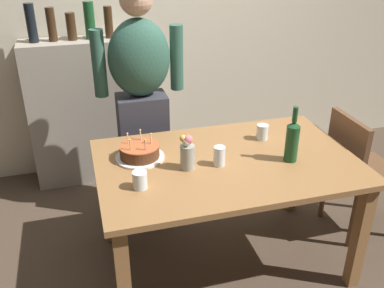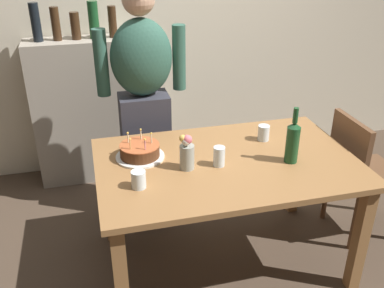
{
  "view_description": "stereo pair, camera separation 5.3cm",
  "coord_description": "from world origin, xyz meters",
  "px_view_note": "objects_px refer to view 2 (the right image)",
  "views": [
    {
      "loc": [
        -0.79,
        -2.06,
        1.95
      ],
      "look_at": [
        -0.19,
        0.06,
        0.84
      ],
      "focal_mm": 40.45,
      "sensor_mm": 36.0,
      "label": 1
    },
    {
      "loc": [
        -0.74,
        -2.07,
        1.95
      ],
      "look_at": [
        -0.19,
        0.06,
        0.84
      ],
      "focal_mm": 40.45,
      "sensor_mm": 36.0,
      "label": 2
    }
  ],
  "objects_px": {
    "water_glass_near": "(264,133)",
    "water_glass_far": "(219,156)",
    "water_glass_side": "(139,179)",
    "flower_vase": "(187,153)",
    "person_man_bearded": "(144,101)",
    "birthday_cake": "(140,151)",
    "dining_chair": "(359,167)",
    "wine_bottle": "(293,141)"
  },
  "relations": [
    {
      "from": "person_man_bearded",
      "to": "water_glass_side",
      "type": "bearing_deg",
      "value": 79.46
    },
    {
      "from": "flower_vase",
      "to": "wine_bottle",
      "type": "bearing_deg",
      "value": -6.39
    },
    {
      "from": "birthday_cake",
      "to": "dining_chair",
      "type": "distance_m",
      "value": 1.46
    },
    {
      "from": "birthday_cake",
      "to": "water_glass_far",
      "type": "relative_size",
      "value": 2.48
    },
    {
      "from": "person_man_bearded",
      "to": "dining_chair",
      "type": "relative_size",
      "value": 1.9
    },
    {
      "from": "water_glass_side",
      "to": "dining_chair",
      "type": "xyz_separation_m",
      "value": [
        1.49,
        0.24,
        -0.27
      ]
    },
    {
      "from": "water_glass_side",
      "to": "dining_chair",
      "type": "height_order",
      "value": "dining_chair"
    },
    {
      "from": "water_glass_side",
      "to": "wine_bottle",
      "type": "xyz_separation_m",
      "value": [
        0.88,
        0.06,
        0.08
      ]
    },
    {
      "from": "birthday_cake",
      "to": "water_glass_side",
      "type": "distance_m",
      "value": 0.32
    },
    {
      "from": "birthday_cake",
      "to": "person_man_bearded",
      "type": "height_order",
      "value": "person_man_bearded"
    },
    {
      "from": "flower_vase",
      "to": "water_glass_near",
      "type": "bearing_deg",
      "value": 22.85
    },
    {
      "from": "water_glass_far",
      "to": "flower_vase",
      "type": "relative_size",
      "value": 0.55
    },
    {
      "from": "birthday_cake",
      "to": "water_glass_near",
      "type": "relative_size",
      "value": 2.89
    },
    {
      "from": "flower_vase",
      "to": "dining_chair",
      "type": "bearing_deg",
      "value": 5.13
    },
    {
      "from": "water_glass_far",
      "to": "dining_chair",
      "type": "bearing_deg",
      "value": 6.59
    },
    {
      "from": "birthday_cake",
      "to": "person_man_bearded",
      "type": "relative_size",
      "value": 0.17
    },
    {
      "from": "flower_vase",
      "to": "dining_chair",
      "type": "relative_size",
      "value": 0.24
    },
    {
      "from": "water_glass_far",
      "to": "water_glass_side",
      "type": "bearing_deg",
      "value": -165.91
    },
    {
      "from": "flower_vase",
      "to": "birthday_cake",
      "type": "bearing_deg",
      "value": 140.97
    },
    {
      "from": "water_glass_near",
      "to": "dining_chair",
      "type": "bearing_deg",
      "value": -10.98
    },
    {
      "from": "water_glass_near",
      "to": "water_glass_side",
      "type": "height_order",
      "value": "water_glass_near"
    },
    {
      "from": "water_glass_side",
      "to": "flower_vase",
      "type": "relative_size",
      "value": 0.45
    },
    {
      "from": "dining_chair",
      "to": "water_glass_near",
      "type": "bearing_deg",
      "value": 79.02
    },
    {
      "from": "flower_vase",
      "to": "water_glass_far",
      "type": "bearing_deg",
      "value": -3.01
    },
    {
      "from": "flower_vase",
      "to": "person_man_bearded",
      "type": "height_order",
      "value": "person_man_bearded"
    },
    {
      "from": "person_man_bearded",
      "to": "wine_bottle",
      "type": "bearing_deg",
      "value": 131.59
    },
    {
      "from": "birthday_cake",
      "to": "water_glass_side",
      "type": "relative_size",
      "value": 3.02
    },
    {
      "from": "birthday_cake",
      "to": "water_glass_near",
      "type": "height_order",
      "value": "birthday_cake"
    },
    {
      "from": "wine_bottle",
      "to": "dining_chair",
      "type": "relative_size",
      "value": 0.38
    },
    {
      "from": "dining_chair",
      "to": "birthday_cake",
      "type": "bearing_deg",
      "value": 86.7
    },
    {
      "from": "wine_bottle",
      "to": "dining_chair",
      "type": "bearing_deg",
      "value": 16.13
    },
    {
      "from": "water_glass_far",
      "to": "dining_chair",
      "type": "relative_size",
      "value": 0.13
    },
    {
      "from": "water_glass_near",
      "to": "person_man_bearded",
      "type": "bearing_deg",
      "value": 142.91
    },
    {
      "from": "birthday_cake",
      "to": "flower_vase",
      "type": "bearing_deg",
      "value": -39.03
    },
    {
      "from": "water_glass_near",
      "to": "water_glass_far",
      "type": "bearing_deg",
      "value": -146.68
    },
    {
      "from": "birthday_cake",
      "to": "water_glass_near",
      "type": "bearing_deg",
      "value": 3.11
    },
    {
      "from": "water_glass_far",
      "to": "water_glass_near",
      "type": "bearing_deg",
      "value": 33.32
    },
    {
      "from": "person_man_bearded",
      "to": "flower_vase",
      "type": "bearing_deg",
      "value": 99.44
    },
    {
      "from": "water_glass_near",
      "to": "wine_bottle",
      "type": "distance_m",
      "value": 0.31
    },
    {
      "from": "water_glass_far",
      "to": "flower_vase",
      "type": "bearing_deg",
      "value": 176.99
    },
    {
      "from": "water_glass_near",
      "to": "water_glass_side",
      "type": "relative_size",
      "value": 1.04
    },
    {
      "from": "water_glass_near",
      "to": "water_glass_far",
      "type": "relative_size",
      "value": 0.86
    }
  ]
}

